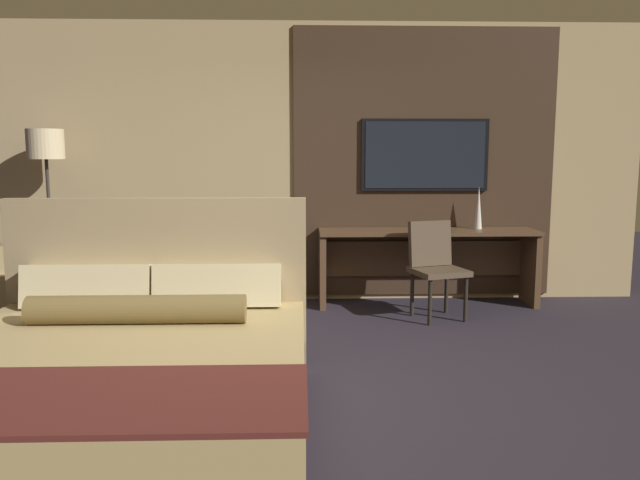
# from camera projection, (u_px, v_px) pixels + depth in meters

# --- Properties ---
(ground_plane) EXTENTS (16.00, 16.00, 0.00)m
(ground_plane) POSITION_uv_depth(u_px,v_px,m) (285.00, 393.00, 3.95)
(ground_plane) COLOR #28232D
(wall_back_tv_panel) EXTENTS (7.20, 0.09, 2.80)m
(wall_back_tv_panel) POSITION_uv_depth(u_px,v_px,m) (310.00, 164.00, 6.33)
(wall_back_tv_panel) COLOR tan
(wall_back_tv_panel) RESTS_ON ground_plane
(bed) EXTENTS (2.00, 2.13, 1.21)m
(bed) POSITION_uv_depth(u_px,v_px,m) (120.00, 379.00, 3.33)
(bed) COLOR #33281E
(bed) RESTS_ON ground_plane
(desk) EXTENTS (2.15, 0.49, 0.75)m
(desk) POSITION_uv_depth(u_px,v_px,m) (426.00, 252.00, 6.23)
(desk) COLOR brown
(desk) RESTS_ON ground_plane
(tv) EXTENTS (1.28, 0.04, 0.72)m
(tv) POSITION_uv_depth(u_px,v_px,m) (425.00, 155.00, 6.28)
(tv) COLOR black
(desk_chair) EXTENTS (0.55, 0.55, 0.89)m
(desk_chair) POSITION_uv_depth(u_px,v_px,m) (435.00, 261.00, 5.73)
(desk_chair) COLOR #4C3D2D
(desk_chair) RESTS_ON ground_plane
(armchair_by_window) EXTENTS (1.04, 1.04, 0.80)m
(armchair_by_window) POSITION_uv_depth(u_px,v_px,m) (30.00, 299.00, 5.31)
(armchair_by_window) COLOR olive
(armchair_by_window) RESTS_ON ground_plane
(floor_lamp) EXTENTS (0.34, 0.34, 1.73)m
(floor_lamp) POSITION_uv_depth(u_px,v_px,m) (46.00, 159.00, 5.88)
(floor_lamp) COLOR #282623
(floor_lamp) RESTS_ON ground_plane
(vase_tall) EXTENTS (0.08, 0.08, 0.42)m
(vase_tall) POSITION_uv_depth(u_px,v_px,m) (478.00, 208.00, 6.23)
(vase_tall) COLOR silver
(vase_tall) RESTS_ON desk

